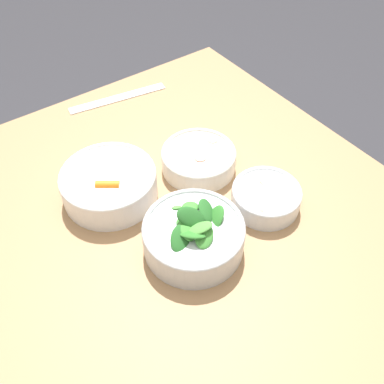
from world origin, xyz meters
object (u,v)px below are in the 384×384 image
at_px(bowl_carrots, 109,184).
at_px(bowl_greens, 195,234).
at_px(bowl_beans_hotdog, 199,160).
at_px(bowl_cookies, 266,196).
at_px(ruler, 118,98).

xyz_separation_m(bowl_carrots, bowl_greens, (0.07, -0.21, 0.00)).
bearing_deg(bowl_beans_hotdog, bowl_cookies, -75.04).
height_order(bowl_greens, bowl_cookies, bowl_greens).
bearing_deg(bowl_cookies, bowl_beans_hotdog, 104.96).
bearing_deg(bowl_carrots, bowl_cookies, -40.58).
bearing_deg(bowl_carrots, ruler, 58.61).
relative_size(bowl_beans_hotdog, ruler, 0.62).
xyz_separation_m(bowl_greens, ruler, (0.12, 0.51, -0.04)).
bearing_deg(bowl_greens, bowl_carrots, 107.86).
bearing_deg(bowl_greens, bowl_beans_hotdog, 52.03).
relative_size(bowl_greens, bowl_beans_hotdog, 1.15).
relative_size(bowl_carrots, bowl_greens, 1.04).
xyz_separation_m(bowl_beans_hotdog, bowl_cookies, (0.05, -0.17, 0.00)).
bearing_deg(bowl_carrots, bowl_beans_hotdog, -11.32).
bearing_deg(ruler, bowl_carrots, -121.39).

